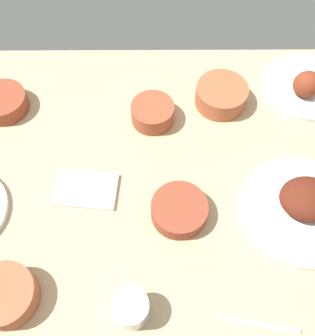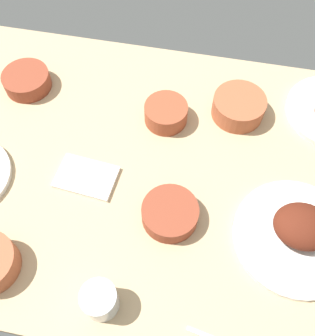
{
  "view_description": "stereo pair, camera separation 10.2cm",
  "coord_description": "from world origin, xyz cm",
  "px_view_note": "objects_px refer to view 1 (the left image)",
  "views": [
    {
      "loc": [
        -0.26,
        -50.98,
        94.52
      ],
      "look_at": [
        0.0,
        0.0,
        6.0
      ],
      "focal_mm": 42.01,
      "sensor_mm": 36.0,
      "label": 1
    },
    {
      "loc": [
        9.9,
        -50.02,
        94.52
      ],
      "look_at": [
        0.0,
        0.0,
        6.0
      ],
      "focal_mm": 42.01,
      "sensor_mm": 36.0,
      "label": 2
    }
  ],
  "objects_px": {
    "bowl_pasta": "(6,295)",
    "folded_napkin": "(88,190)",
    "bowl_potatoes": "(154,112)",
    "bowl_cream": "(222,95)",
    "plate_near_viewer": "(308,86)",
    "fork_loose": "(261,325)",
    "bowl_sauce": "(4,102)",
    "plate_far_side": "(305,205)",
    "bowl_soup": "(180,210)",
    "water_tumbler": "(132,309)"
  },
  "relations": [
    {
      "from": "bowl_pasta",
      "to": "plate_near_viewer",
      "type": "bearing_deg",
      "value": 37.8
    },
    {
      "from": "bowl_pasta",
      "to": "folded_napkin",
      "type": "relative_size",
      "value": 0.91
    },
    {
      "from": "bowl_pasta",
      "to": "bowl_potatoes",
      "type": "bearing_deg",
      "value": 57.37
    },
    {
      "from": "plate_far_side",
      "to": "plate_near_viewer",
      "type": "xyz_separation_m",
      "value": [
        0.09,
        0.39,
        -0.01
      ]
    },
    {
      "from": "bowl_sauce",
      "to": "bowl_soup",
      "type": "bearing_deg",
      "value": -34.4
    },
    {
      "from": "folded_napkin",
      "to": "bowl_pasta",
      "type": "bearing_deg",
      "value": -119.17
    },
    {
      "from": "bowl_soup",
      "to": "folded_napkin",
      "type": "distance_m",
      "value": 0.24
    },
    {
      "from": "plate_far_side",
      "to": "water_tumbler",
      "type": "distance_m",
      "value": 0.48
    },
    {
      "from": "bowl_soup",
      "to": "folded_napkin",
      "type": "height_order",
      "value": "bowl_soup"
    },
    {
      "from": "plate_far_side",
      "to": "bowl_cream",
      "type": "bearing_deg",
      "value": 116.88
    },
    {
      "from": "bowl_potatoes",
      "to": "water_tumbler",
      "type": "distance_m",
      "value": 0.53
    },
    {
      "from": "bowl_potatoes",
      "to": "water_tumbler",
      "type": "xyz_separation_m",
      "value": [
        -0.04,
        -0.53,
        0.01
      ]
    },
    {
      "from": "bowl_soup",
      "to": "bowl_pasta",
      "type": "relative_size",
      "value": 1.01
    },
    {
      "from": "plate_far_side",
      "to": "plate_near_viewer",
      "type": "bearing_deg",
      "value": 77.57
    },
    {
      "from": "plate_far_side",
      "to": "fork_loose",
      "type": "bearing_deg",
      "value": -117.33
    },
    {
      "from": "bowl_potatoes",
      "to": "folded_napkin",
      "type": "distance_m",
      "value": 0.29
    },
    {
      "from": "plate_far_side",
      "to": "bowl_potatoes",
      "type": "xyz_separation_m",
      "value": [
        -0.37,
        0.28,
        0.0
      ]
    },
    {
      "from": "bowl_pasta",
      "to": "bowl_sauce",
      "type": "bearing_deg",
      "value": 101.54
    },
    {
      "from": "bowl_soup",
      "to": "bowl_cream",
      "type": "relative_size",
      "value": 0.94
    },
    {
      "from": "plate_far_side",
      "to": "fork_loose",
      "type": "height_order",
      "value": "plate_far_side"
    },
    {
      "from": "plate_near_viewer",
      "to": "bowl_cream",
      "type": "distance_m",
      "value": 0.26
    },
    {
      "from": "plate_near_viewer",
      "to": "bowl_soup",
      "type": "xyz_separation_m",
      "value": [
        -0.39,
        -0.4,
        0.01
      ]
    },
    {
      "from": "bowl_soup",
      "to": "bowl_sauce",
      "type": "bearing_deg",
      "value": 145.6
    },
    {
      "from": "plate_far_side",
      "to": "bowl_cream",
      "type": "height_order",
      "value": "plate_far_side"
    },
    {
      "from": "bowl_potatoes",
      "to": "plate_near_viewer",
      "type": "bearing_deg",
      "value": 12.93
    },
    {
      "from": "bowl_sauce",
      "to": "water_tumbler",
      "type": "xyz_separation_m",
      "value": [
        0.38,
        -0.57,
        0.01
      ]
    },
    {
      "from": "bowl_pasta",
      "to": "fork_loose",
      "type": "bearing_deg",
      "value": -6.05
    },
    {
      "from": "bowl_sauce",
      "to": "bowl_pasta",
      "type": "relative_size",
      "value": 1.0
    },
    {
      "from": "bowl_cream",
      "to": "fork_loose",
      "type": "xyz_separation_m",
      "value": [
        0.03,
        -0.62,
        -0.03
      ]
    },
    {
      "from": "plate_near_viewer",
      "to": "fork_loose",
      "type": "height_order",
      "value": "plate_near_viewer"
    },
    {
      "from": "folded_napkin",
      "to": "plate_near_viewer",
      "type": "bearing_deg",
      "value": 28.05
    },
    {
      "from": "bowl_pasta",
      "to": "plate_far_side",
      "type": "bearing_deg",
      "value": 17.13
    },
    {
      "from": "bowl_soup",
      "to": "bowl_sauce",
      "type": "relative_size",
      "value": 1.01
    },
    {
      "from": "bowl_cream",
      "to": "fork_loose",
      "type": "bearing_deg",
      "value": -86.78
    },
    {
      "from": "bowl_cream",
      "to": "bowl_sauce",
      "type": "bearing_deg",
      "value": -178.37
    },
    {
      "from": "plate_near_viewer",
      "to": "bowl_cream",
      "type": "xyz_separation_m",
      "value": [
        -0.26,
        -0.04,
        0.01
      ]
    },
    {
      "from": "bowl_sauce",
      "to": "bowl_pasta",
      "type": "height_order",
      "value": "bowl_pasta"
    },
    {
      "from": "fork_loose",
      "to": "bowl_potatoes",
      "type": "bearing_deg",
      "value": 122.13
    },
    {
      "from": "bowl_potatoes",
      "to": "bowl_sauce",
      "type": "height_order",
      "value": "bowl_potatoes"
    },
    {
      "from": "bowl_pasta",
      "to": "water_tumbler",
      "type": "distance_m",
      "value": 0.28
    },
    {
      "from": "plate_near_viewer",
      "to": "bowl_pasta",
      "type": "relative_size",
      "value": 1.89
    },
    {
      "from": "water_tumbler",
      "to": "fork_loose",
      "type": "xyz_separation_m",
      "value": [
        0.28,
        -0.03,
        -0.04
      ]
    },
    {
      "from": "bowl_sauce",
      "to": "fork_loose",
      "type": "bearing_deg",
      "value": -42.17
    },
    {
      "from": "water_tumbler",
      "to": "bowl_soup",
      "type": "bearing_deg",
      "value": 64.68
    },
    {
      "from": "bowl_potatoes",
      "to": "bowl_cream",
      "type": "height_order",
      "value": "bowl_cream"
    },
    {
      "from": "folded_napkin",
      "to": "bowl_cream",
      "type": "bearing_deg",
      "value": 38.34
    },
    {
      "from": "plate_far_side",
      "to": "bowl_soup",
      "type": "relative_size",
      "value": 2.14
    },
    {
      "from": "plate_far_side",
      "to": "water_tumbler",
      "type": "bearing_deg",
      "value": -149.71
    },
    {
      "from": "bowl_potatoes",
      "to": "water_tumbler",
      "type": "relative_size",
      "value": 1.53
    },
    {
      "from": "fork_loose",
      "to": "folded_napkin",
      "type": "bearing_deg",
      "value": 150.24
    }
  ]
}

